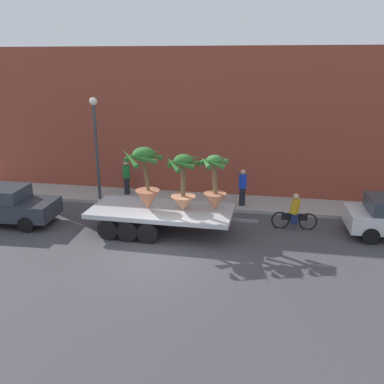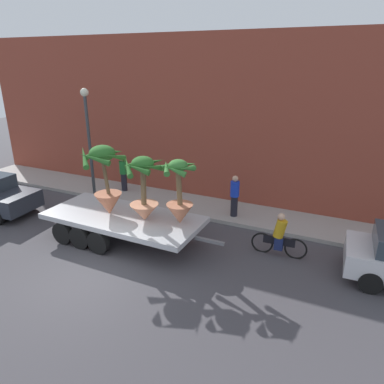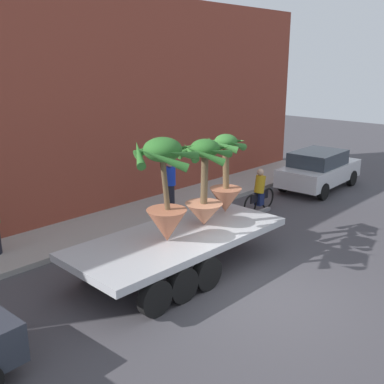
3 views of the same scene
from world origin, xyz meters
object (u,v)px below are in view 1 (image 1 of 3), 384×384
at_px(potted_palm_middle, 146,179).
at_px(cyclist, 295,213).
at_px(potted_palm_front, 215,187).
at_px(flatbed_trailer, 155,213).
at_px(potted_palm_rear, 183,185).
at_px(pedestrian_near_gate, 127,177).
at_px(pedestrian_far_left, 243,187).
at_px(street_lamp, 96,136).
at_px(trailing_car, 0,204).

relative_size(potted_palm_middle, cyclist, 1.34).
bearing_deg(potted_palm_front, cyclist, 18.23).
bearing_deg(flatbed_trailer, potted_palm_front, 6.59).
bearing_deg(flatbed_trailer, cyclist, 13.40).
relative_size(potted_palm_rear, pedestrian_near_gate, 1.31).
relative_size(pedestrian_near_gate, pedestrian_far_left, 1.00).
height_order(flatbed_trailer, pedestrian_near_gate, pedestrian_near_gate).
distance_m(potted_palm_rear, pedestrian_near_gate, 5.57).
xyz_separation_m(cyclist, street_lamp, (-9.12, 1.75, 2.56)).
relative_size(trailing_car, pedestrian_near_gate, 2.72).
bearing_deg(cyclist, pedestrian_far_left, 137.40).
bearing_deg(pedestrian_near_gate, flatbed_trailer, -57.16).
distance_m(flatbed_trailer, street_lamp, 5.35).
relative_size(potted_palm_rear, trailing_car, 0.48).
height_order(flatbed_trailer, pedestrian_far_left, pedestrian_far_left).
relative_size(potted_palm_front, street_lamp, 0.45).
xyz_separation_m(potted_palm_front, pedestrian_near_gate, (-4.92, 3.73, -0.87)).
bearing_deg(pedestrian_near_gate, cyclist, -18.50).
bearing_deg(cyclist, trailing_car, -172.49).
bearing_deg(pedestrian_far_left, pedestrian_near_gate, 173.95).
distance_m(potted_palm_middle, street_lamp, 4.71).
bearing_deg(pedestrian_far_left, potted_palm_rear, -121.20).
bearing_deg(pedestrian_near_gate, street_lamp, -138.01).
height_order(potted_palm_middle, pedestrian_near_gate, potted_palm_middle).
relative_size(flatbed_trailer, cyclist, 3.61).
distance_m(trailing_car, pedestrian_far_left, 10.53).
height_order(potted_palm_front, trailing_car, potted_palm_front).
bearing_deg(cyclist, potted_palm_middle, -166.17).
xyz_separation_m(potted_palm_rear, street_lamp, (-4.79, 3.06, 1.21)).
relative_size(potted_palm_rear, street_lamp, 0.46).
distance_m(potted_palm_middle, cyclist, 6.15).
bearing_deg(potted_palm_middle, street_lamp, 136.48).
distance_m(potted_palm_rear, potted_palm_middle, 1.47).
distance_m(potted_palm_middle, potted_palm_front, 2.68).
xyz_separation_m(flatbed_trailer, pedestrian_far_left, (3.21, 3.39, 0.28)).
relative_size(potted_palm_middle, street_lamp, 0.51).
height_order(potted_palm_middle, potted_palm_front, potted_palm_middle).
relative_size(potted_palm_rear, cyclist, 1.21).
distance_m(pedestrian_far_left, street_lamp, 7.20).
xyz_separation_m(potted_palm_middle, potted_palm_front, (2.64, 0.39, -0.30)).
xyz_separation_m(pedestrian_near_gate, street_lamp, (-1.06, -0.95, 2.19)).
distance_m(potted_palm_rear, street_lamp, 5.82).
bearing_deg(pedestrian_far_left, cyclist, -42.60).
bearing_deg(street_lamp, flatbed_trailer, -39.96).
height_order(pedestrian_near_gate, street_lamp, street_lamp).
relative_size(potted_palm_middle, trailing_car, 0.53).
bearing_deg(cyclist, street_lamp, 169.16).
bearing_deg(pedestrian_far_left, flatbed_trailer, -133.47).
height_order(flatbed_trailer, street_lamp, street_lamp).
distance_m(flatbed_trailer, trailing_car, 6.65).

